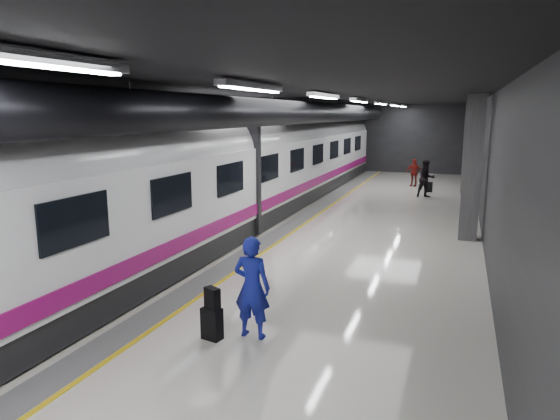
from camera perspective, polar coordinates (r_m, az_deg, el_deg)
The scene contains 9 objects.
ground at distance 15.57m, azimuth 3.63°, elevation -3.63°, with size 40.00×40.00×0.00m, color beige.
platform_hall at distance 16.07m, azimuth 3.76°, elevation 9.58°, with size 10.02×40.02×4.51m.
train at distance 16.38m, azimuth -7.28°, elevation 4.40°, with size 3.05×38.00×4.05m.
traveler_main at distance 8.87m, azimuth -3.22°, elevation -8.80°, with size 0.67×0.44×1.84m, color #1E17B0.
suitcase_main at distance 9.08m, azimuth -7.78°, elevation -12.74°, with size 0.35×0.22×0.57m, color black.
shoulder_bag at distance 8.87m, azimuth -7.75°, elevation -9.98°, with size 0.29×0.15×0.39m, color black.
traveler_far_a at distance 24.62m, azimuth 16.36°, elevation 3.47°, with size 0.87×0.68×1.79m, color black.
traveler_far_b at distance 28.29m, azimuth 15.05°, elevation 4.16°, with size 0.88×0.37×1.50m, color maroon.
suitcase_far at distance 26.42m, azimuth 16.66°, elevation 2.54°, with size 0.35×0.22×0.51m, color black.
Camera 1 is at (4.20, -14.47, 3.92)m, focal length 32.00 mm.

